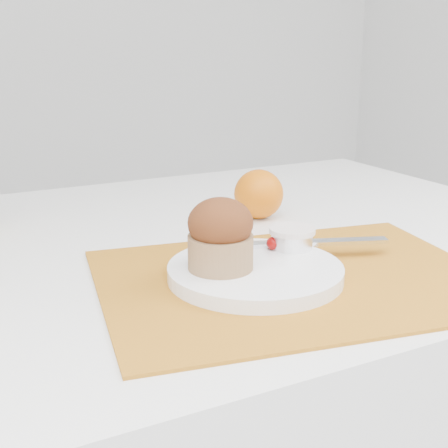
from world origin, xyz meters
TOP-DOWN VIEW (x-y plane):
  - placemat at (0.06, -0.16)m, footprint 0.51×0.41m
  - plate at (0.01, -0.14)m, footprint 0.26×0.26m
  - ramekin at (0.09, -0.10)m, footprint 0.05×0.05m
  - cream at (0.09, -0.10)m, footprint 0.07×0.07m
  - raspberry_near at (0.02, -0.08)m, footprint 0.02×0.02m
  - raspberry_far at (0.06, -0.10)m, footprint 0.02×0.02m
  - butter_knife at (0.11, -0.10)m, footprint 0.21×0.09m
  - orange at (0.16, 0.10)m, footprint 0.08×0.08m
  - muffin at (-0.03, -0.13)m, footprint 0.10×0.10m

SIDE VIEW (x-z plane):
  - placemat at x=0.06m, z-range 0.75..0.75m
  - plate at x=0.01m, z-range 0.75..0.77m
  - butter_knife at x=0.11m, z-range 0.77..0.78m
  - raspberry_far at x=0.06m, z-range 0.77..0.79m
  - raspberry_near at x=0.02m, z-range 0.77..0.79m
  - ramekin at x=0.09m, z-range 0.77..0.79m
  - orange at x=0.16m, z-range 0.75..0.83m
  - cream at x=0.09m, z-range 0.79..0.80m
  - muffin at x=-0.03m, z-range 0.77..0.85m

